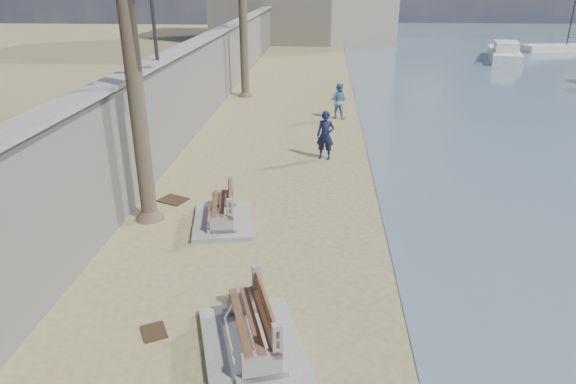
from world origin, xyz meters
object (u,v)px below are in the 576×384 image
object	(u,v)px
bench_near	(252,328)
yacht_far	(504,55)
person_a	(326,132)
bench_far	(222,209)
sailboat_west	(566,48)
person_b	(339,99)

from	to	relation	value
bench_near	yacht_far	size ratio (longest dim) A/B	0.38
bench_near	person_a	world-z (taller)	person_a
bench_far	yacht_far	distance (m)	35.16
bench_near	bench_far	size ratio (longest dim) A/B	1.17
bench_far	person_a	xyz separation A→B (m)	(2.69, 5.50, 0.59)
bench_near	yacht_far	bearing A→B (deg)	66.80
bench_near	sailboat_west	distance (m)	47.26
person_a	sailboat_west	distance (m)	37.68
yacht_far	sailboat_west	world-z (taller)	sailboat_west
bench_near	person_a	distance (m)	10.56
bench_near	bench_far	world-z (taller)	bench_near
bench_near	sailboat_west	bearing A→B (deg)	61.53
bench_far	sailboat_west	distance (m)	43.74
yacht_far	bench_far	bearing A→B (deg)	164.47
bench_far	person_a	bearing A→B (deg)	63.91
bench_far	yacht_far	world-z (taller)	yacht_far
bench_near	person_b	xyz separation A→B (m)	(1.80, 16.35, 0.46)
person_b	bench_near	bearing A→B (deg)	104.96
sailboat_west	bench_far	bearing A→B (deg)	-123.29
bench_near	bench_far	xyz separation A→B (m)	(-1.48, 4.98, -0.04)
person_a	person_b	bearing A→B (deg)	95.87
person_a	person_b	distance (m)	5.90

